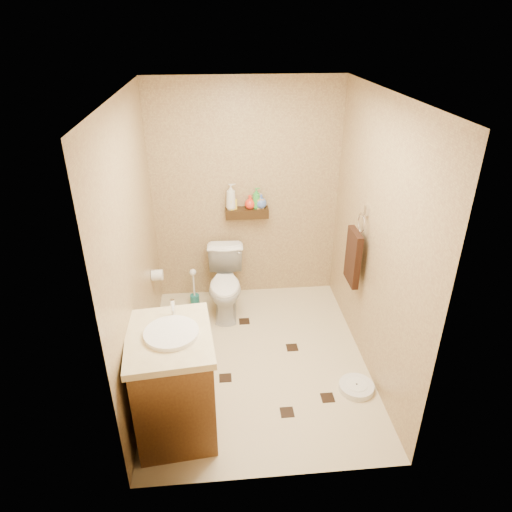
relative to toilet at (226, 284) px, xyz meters
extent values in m
plane|color=beige|center=(0.26, -0.83, -0.35)|extent=(2.50, 2.50, 0.00)
cube|color=tan|center=(0.26, 0.42, 0.85)|extent=(2.00, 0.04, 2.40)
cube|color=tan|center=(0.26, -2.08, 0.85)|extent=(2.00, 0.04, 2.40)
cube|color=tan|center=(-0.74, -0.83, 0.85)|extent=(0.04, 2.50, 2.40)
cube|color=tan|center=(1.26, -0.83, 0.85)|extent=(0.04, 2.50, 2.40)
cube|color=silver|center=(0.26, -0.83, 2.05)|extent=(2.00, 2.50, 0.02)
cube|color=#311E0D|center=(0.26, 0.34, 0.67)|extent=(0.46, 0.14, 0.10)
cube|color=black|center=(-0.05, -1.06, -0.35)|extent=(0.11, 0.11, 0.01)
cube|color=black|center=(0.62, -0.69, -0.35)|extent=(0.11, 0.11, 0.01)
cube|color=black|center=(0.44, -1.51, -0.35)|extent=(0.11, 0.11, 0.01)
cube|color=black|center=(-0.26, -0.32, -0.35)|extent=(0.11, 0.11, 0.01)
cube|color=black|center=(0.81, -1.38, -0.35)|extent=(0.11, 0.11, 0.01)
cube|color=black|center=(0.18, -0.21, -0.35)|extent=(0.11, 0.11, 0.01)
imported|color=white|center=(0.00, 0.00, 0.00)|extent=(0.42, 0.70, 0.70)
cube|color=brown|center=(-0.44, -1.56, 0.07)|extent=(0.62, 0.74, 0.84)
cube|color=beige|center=(-0.44, -1.56, 0.52)|extent=(0.67, 0.79, 0.05)
cylinder|color=white|center=(-0.42, -1.56, 0.55)|extent=(0.39, 0.39, 0.05)
cylinder|color=silver|center=(-0.42, -1.32, 0.62)|extent=(0.03, 0.03, 0.13)
cylinder|color=white|center=(1.08, -1.31, -0.32)|extent=(0.40, 0.40, 0.06)
cylinder|color=white|center=(1.08, -1.31, -0.29)|extent=(0.18, 0.18, 0.01)
cylinder|color=#1C706C|center=(-0.35, 0.18, -0.29)|extent=(0.10, 0.10, 0.11)
cylinder|color=white|center=(-0.35, 0.18, -0.09)|extent=(0.02, 0.02, 0.32)
sphere|color=white|center=(-0.35, 0.18, 0.06)|extent=(0.07, 0.07, 0.07)
cube|color=silver|center=(1.24, -0.58, 1.03)|extent=(0.03, 0.06, 0.08)
torus|color=silver|center=(1.21, -0.58, 0.91)|extent=(0.02, 0.19, 0.19)
cube|color=black|center=(1.17, -0.58, 0.57)|extent=(0.06, 0.30, 0.52)
cylinder|color=white|center=(-0.68, -0.18, 0.25)|extent=(0.11, 0.11, 0.11)
cylinder|color=silver|center=(-0.72, -0.18, 0.31)|extent=(0.04, 0.02, 0.02)
imported|color=silver|center=(0.09, 0.34, 0.86)|extent=(0.12, 0.12, 0.28)
imported|color=yellow|center=(0.10, 0.34, 0.81)|extent=(0.10, 0.10, 0.17)
imported|color=red|center=(0.29, 0.34, 0.80)|extent=(0.15, 0.15, 0.15)
imported|color=green|center=(0.36, 0.34, 0.83)|extent=(0.10, 0.10, 0.23)
imported|color=#E09A4A|center=(0.40, 0.34, 0.80)|extent=(0.08, 0.08, 0.16)
imported|color=#4664B1|center=(0.41, 0.34, 0.80)|extent=(0.16, 0.16, 0.16)
camera|label=1|loc=(-0.07, -4.19, 2.53)|focal=32.00mm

